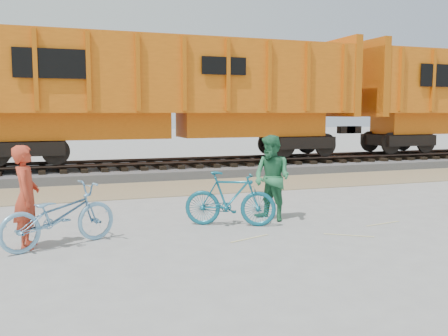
{
  "coord_description": "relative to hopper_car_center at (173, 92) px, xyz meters",
  "views": [
    {
      "loc": [
        -4.36,
        -8.87,
        2.24
      ],
      "look_at": [
        -0.67,
        1.5,
        1.02
      ],
      "focal_mm": 40.0,
      "sensor_mm": 36.0,
      "label": 1
    }
  ],
  "objects": [
    {
      "name": "ground",
      "position": [
        -0.04,
        -9.0,
        -3.01
      ],
      "size": [
        120.0,
        120.0,
        0.0
      ],
      "primitive_type": "plane",
      "color": "#9E9E99",
      "rests_on": "ground"
    },
    {
      "name": "gravel_strip",
      "position": [
        -0.04,
        -3.5,
        -3.0
      ],
      "size": [
        120.0,
        3.0,
        0.02
      ],
      "primitive_type": "cube",
      "color": "#9A8560",
      "rests_on": "ground"
    },
    {
      "name": "ballast_bed",
      "position": [
        -0.04,
        0.0,
        -2.86
      ],
      "size": [
        120.0,
        4.0,
        0.3
      ],
      "primitive_type": "cube",
      "color": "slate",
      "rests_on": "ground"
    },
    {
      "name": "track",
      "position": [
        -0.04,
        0.0,
        -2.53
      ],
      "size": [
        120.0,
        2.6,
        0.24
      ],
      "color": "black",
      "rests_on": "ballast_bed"
    },
    {
      "name": "hopper_car_center",
      "position": [
        0.0,
        0.0,
        0.0
      ],
      "size": [
        14.0,
        3.13,
        4.65
      ],
      "color": "black",
      "rests_on": "track"
    },
    {
      "name": "bicycle_blue",
      "position": [
        -4.25,
        -9.21,
        -2.48
      ],
      "size": [
        2.13,
        1.44,
        1.06
      ],
      "primitive_type": "imported",
      "rotation": [
        0.0,
        0.0,
        1.97
      ],
      "color": "#75ADD3",
      "rests_on": "ground"
    },
    {
      "name": "bicycle_teal",
      "position": [
        -1.01,
        -8.72,
        -2.46
      ],
      "size": [
        1.85,
        1.26,
        1.09
      ],
      "primitive_type": "imported",
      "rotation": [
        0.0,
        0.0,
        1.12
      ],
      "color": "#145F76",
      "rests_on": "ground"
    },
    {
      "name": "person_solo",
      "position": [
        -4.75,
        -9.11,
        -2.15
      ],
      "size": [
        0.47,
        0.66,
        1.72
      ],
      "primitive_type": "imported",
      "rotation": [
        0.0,
        0.0,
        1.47
      ],
      "color": "#BE3A22",
      "rests_on": "ground"
    },
    {
      "name": "person_man",
      "position": [
        -0.01,
        -8.52,
        -2.11
      ],
      "size": [
        0.99,
        1.08,
        1.78
      ],
      "primitive_type": "imported",
      "rotation": [
        0.0,
        0.0,
        -1.11
      ],
      "color": "#2C7548",
      "rests_on": "ground"
    }
  ]
}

